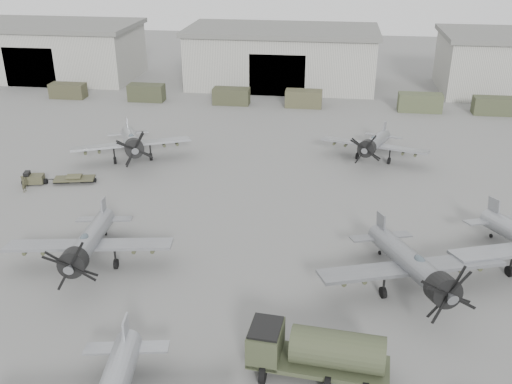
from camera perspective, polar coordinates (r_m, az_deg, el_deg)
ground at (r=35.37m, az=-7.57°, el=-14.51°), size 220.00×220.00×0.00m
hangar_left at (r=101.12m, az=-20.00°, el=13.21°), size 29.00×14.80×8.70m
hangar_center at (r=90.34m, az=2.59°, el=13.39°), size 29.00×14.80×8.70m
support_truck_1 at (r=87.73m, az=-18.28°, el=9.61°), size 5.05×2.20×2.10m
support_truck_2 at (r=83.30m, az=-10.90°, el=9.73°), size 5.04×2.20×2.36m
support_truck_3 at (r=80.32m, az=-2.48°, el=9.56°), size 5.06×2.20×2.26m
support_truck_4 at (r=79.18m, az=4.78°, el=9.29°), size 4.98×2.20×2.32m
support_truck_5 at (r=79.91m, az=16.07°, el=8.59°), size 5.72×2.20×2.42m
support_truck_6 at (r=81.88m, az=22.80°, el=7.95°), size 5.65×2.20×2.29m
aircraft_mid_1 at (r=42.02m, az=-16.49°, el=-4.94°), size 11.92×10.73×4.73m
aircraft_mid_2 at (r=38.91m, az=15.51°, el=-7.13°), size 12.51×11.27×5.03m
aircraft_far_0 at (r=60.52m, az=-12.35°, el=4.91°), size 12.07×10.94×4.93m
aircraft_far_1 at (r=60.59m, az=11.73°, el=4.79°), size 11.21×10.09×4.47m
fuel_tanker at (r=32.03m, az=6.09°, el=-15.40°), size 7.81×3.15×2.94m
tug_trailer at (r=58.10m, az=-19.95°, el=1.24°), size 6.64×2.62×1.32m
ground_crew at (r=57.04m, az=-22.21°, el=0.77°), size 0.40×0.59×1.60m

